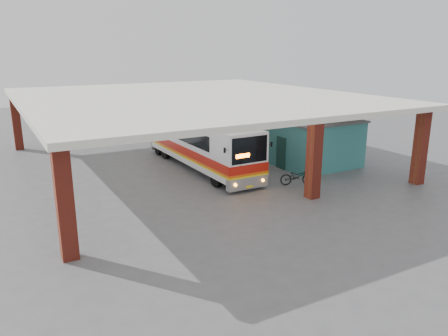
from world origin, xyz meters
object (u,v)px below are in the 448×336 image
Objects in this scene: motorcycle at (297,176)px; pedestrian at (313,177)px; coach_bus at (200,142)px; red_chair at (237,150)px.

motorcycle is 1.28m from pedestrian.
pedestrian is at bearing -66.28° from coach_bus.
coach_bus is 7.56× the size of pedestrian.
motorcycle is at bearing -62.74° from coach_bus.
coach_bus is 6.14× the size of motorcycle.
coach_bus reaches higher than red_chair.
motorcycle is 2.35× the size of red_chair.
coach_bus is at bearing -88.78° from pedestrian.
motorcycle is 1.23× the size of pedestrian.
red_chair is (0.64, 9.18, -0.41)m from pedestrian.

